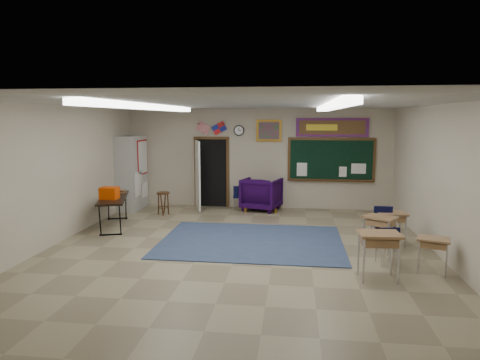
# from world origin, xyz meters

# --- Properties ---
(floor) EXTENTS (9.00, 9.00, 0.00)m
(floor) POSITION_xyz_m (0.00, 0.00, 0.00)
(floor) COLOR gray
(floor) RESTS_ON ground
(back_wall) EXTENTS (8.00, 0.04, 3.00)m
(back_wall) POSITION_xyz_m (0.00, 4.50, 1.50)
(back_wall) COLOR #BDB399
(back_wall) RESTS_ON floor
(front_wall) EXTENTS (8.00, 0.04, 3.00)m
(front_wall) POSITION_xyz_m (0.00, -4.50, 1.50)
(front_wall) COLOR #BDB399
(front_wall) RESTS_ON floor
(left_wall) EXTENTS (0.04, 9.00, 3.00)m
(left_wall) POSITION_xyz_m (-4.00, 0.00, 1.50)
(left_wall) COLOR #BDB399
(left_wall) RESTS_ON floor
(right_wall) EXTENTS (0.04, 9.00, 3.00)m
(right_wall) POSITION_xyz_m (4.00, 0.00, 1.50)
(right_wall) COLOR #BDB399
(right_wall) RESTS_ON floor
(ceiling) EXTENTS (8.00, 9.00, 0.04)m
(ceiling) POSITION_xyz_m (0.00, 0.00, 3.00)
(ceiling) COLOR #B8B8B4
(ceiling) RESTS_ON back_wall
(area_rug) EXTENTS (4.00, 3.00, 0.02)m
(area_rug) POSITION_xyz_m (0.20, 0.80, 0.01)
(area_rug) COLOR #354466
(area_rug) RESTS_ON floor
(fluorescent_strips) EXTENTS (3.86, 6.00, 0.10)m
(fluorescent_strips) POSITION_xyz_m (0.00, 0.00, 2.94)
(fluorescent_strips) COLOR white
(fluorescent_strips) RESTS_ON ceiling
(doorway) EXTENTS (1.10, 0.89, 2.16)m
(doorway) POSITION_xyz_m (-1.50, 4.35, 1.06)
(doorway) COLOR black
(doorway) RESTS_ON back_wall
(chalkboard) EXTENTS (2.55, 0.14, 1.30)m
(chalkboard) POSITION_xyz_m (2.20, 4.46, 1.46)
(chalkboard) COLOR #4F3116
(chalkboard) RESTS_ON back_wall
(bulletin_board) EXTENTS (2.10, 0.05, 0.55)m
(bulletin_board) POSITION_xyz_m (2.20, 4.47, 2.45)
(bulletin_board) COLOR red
(bulletin_board) RESTS_ON back_wall
(framed_art_print) EXTENTS (0.75, 0.05, 0.65)m
(framed_art_print) POSITION_xyz_m (0.35, 4.47, 2.35)
(framed_art_print) COLOR #9E6E1E
(framed_art_print) RESTS_ON back_wall
(wall_clock) EXTENTS (0.32, 0.05, 0.32)m
(wall_clock) POSITION_xyz_m (-0.55, 4.47, 2.35)
(wall_clock) COLOR black
(wall_clock) RESTS_ON back_wall
(wall_flags) EXTENTS (1.16, 0.06, 0.70)m
(wall_flags) POSITION_xyz_m (-1.40, 4.44, 2.48)
(wall_flags) COLOR red
(wall_flags) RESTS_ON back_wall
(storage_cabinet) EXTENTS (0.59, 1.25, 2.20)m
(storage_cabinet) POSITION_xyz_m (-3.71, 3.85, 1.10)
(storage_cabinet) COLOR #AAAAA5
(storage_cabinet) RESTS_ON floor
(wingback_armchair) EXTENTS (1.28, 1.30, 0.97)m
(wingback_armchair) POSITION_xyz_m (0.17, 4.15, 0.48)
(wingback_armchair) COLOR #1C0431
(wingback_armchair) RESTS_ON floor
(student_chair_reading) EXTENTS (0.42, 0.42, 0.73)m
(student_chair_reading) POSITION_xyz_m (-0.51, 4.14, 0.36)
(student_chair_reading) COLOR black
(student_chair_reading) RESTS_ON floor
(student_chair_desk_a) EXTENTS (0.44, 0.44, 0.75)m
(student_chair_desk_a) POSITION_xyz_m (2.86, -0.37, 0.37)
(student_chair_desk_a) COLOR black
(student_chair_desk_a) RESTS_ON floor
(student_chair_desk_b) EXTENTS (0.43, 0.43, 0.86)m
(student_chair_desk_b) POSITION_xyz_m (3.02, 0.68, 0.43)
(student_chair_desk_b) COLOR black
(student_chair_desk_b) RESTS_ON floor
(student_desk_front_left) EXTENTS (0.76, 0.72, 0.73)m
(student_desk_front_left) POSITION_xyz_m (2.89, 0.45, 0.41)
(student_desk_front_left) COLOR #966F46
(student_desk_front_left) RESTS_ON floor
(student_desk_front_right) EXTENTS (0.64, 0.50, 0.73)m
(student_desk_front_right) POSITION_xyz_m (3.20, 0.88, 0.41)
(student_desk_front_right) COLOR #966F46
(student_desk_front_right) RESTS_ON floor
(student_desk_back_left) EXTENTS (0.71, 0.56, 0.82)m
(student_desk_back_left) POSITION_xyz_m (2.55, -1.18, 0.46)
(student_desk_back_left) COLOR #966F46
(student_desk_back_left) RESTS_ON floor
(student_desk_back_right) EXTENTS (0.63, 0.55, 0.64)m
(student_desk_back_right) POSITION_xyz_m (3.57, -0.73, 0.36)
(student_desk_back_right) COLOR #966F46
(student_desk_back_right) RESTS_ON floor
(folding_table) EXTENTS (1.15, 1.95, 1.05)m
(folding_table) POSITION_xyz_m (-3.36, 1.65, 0.42)
(folding_table) COLOR black
(folding_table) RESTS_ON floor
(wooden_stool) EXTENTS (0.36, 0.36, 0.64)m
(wooden_stool) POSITION_xyz_m (-2.55, 3.15, 0.33)
(wooden_stool) COLOR #4A2916
(wooden_stool) RESTS_ON floor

